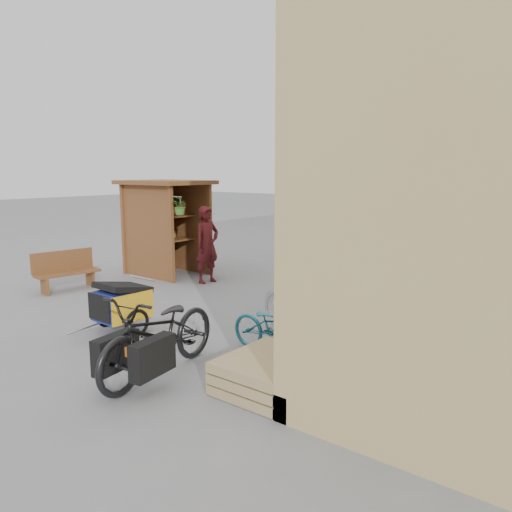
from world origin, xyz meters
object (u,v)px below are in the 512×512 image
Objects in this scene: child_trailer at (121,303)px; bike_5 at (376,277)px; bike_1 at (300,304)px; bike_2 at (347,294)px; bike_4 at (367,284)px; bike_7 at (400,268)px; cargo_bike at (159,335)px; bench at (66,270)px; person_kiosk at (207,245)px; bike_3 at (344,290)px; bike_6 at (390,272)px; pallet_stack at (269,373)px; bike_0 at (276,328)px; kiosk at (163,214)px; shopping_carts at (464,255)px.

bike_5 is (2.58, 4.20, 0.07)m from child_trailer.
bike_1 is 0.93× the size of bike_2.
bike_4 is 1.66m from bike_7.
cargo_bike reaches higher than bike_1.
person_kiosk is (1.97, 2.50, 0.46)m from bench.
bike_1 is 0.99× the size of bike_7.
bike_4 is at bearing 1.12° from bike_2.
cargo_bike is 1.22× the size of bike_2.
bike_3 is (5.86, 2.05, 0.04)m from bench.
cargo_bike is 6.13m from bike_6.
bike_5 reaches higher than pallet_stack.
bike_0 is at bearing -178.90° from bike_4.
bike_5 is at bearing -3.46° from bike_3.
bike_1 is 1.46m from bike_3.
bike_5 is (0.11, 2.56, 0.03)m from bike_1.
pallet_stack is 0.78× the size of bike_0.
bike_0 is 0.95m from bike_1.
child_trailer is at bearing 133.23° from bike_2.
kiosk reaches higher than bike_2.
bench is 6.59m from bike_4.
child_trailer is 3.96m from bike_3.
bike_5 is at bearing 98.90° from pallet_stack.
child_trailer is 0.92× the size of bike_3.
bike_5 is at bearing 1.10° from bike_0.
bike_0 is 2.16m from bike_2.
bike_3 is (-0.18, 0.22, -0.00)m from bike_2.
cargo_bike is at bearing -171.54° from bike_6.
cargo_bike is 1.28× the size of bike_4.
bike_1 reaches higher than bench.
person_kiosk is 1.03× the size of bike_4.
cargo_bike is (4.92, -4.43, -0.99)m from kiosk.
bike_7 is (3.96, 1.97, -0.38)m from person_kiosk.
pallet_stack is at bearing -172.79° from bike_2.
bike_3 is (-0.81, -4.55, -0.12)m from shopping_carts.
bike_2 is at bearing -138.18° from bike_3.
bike_2 is (2.66, 2.87, 0.01)m from child_trailer.
bike_4 is (2.57, 3.86, -0.02)m from child_trailer.
bike_3 is at bearing -90.78° from person_kiosk.
bike_7 is (0.13, 0.25, 0.08)m from bike_6.
bike_6 is (5.40, 1.68, -1.10)m from kiosk.
bike_0 is at bearing -95.15° from shopping_carts.
bike_2 is at bearing -93.52° from person_kiosk.
bike_1 reaches higher than bike_3.
shopping_carts is 1.27× the size of bike_0.
bike_0 reaches higher than pallet_stack.
bike_7 is at bearing -109.23° from shopping_carts.
bike_4 is 1.42m from bike_6.
bike_2 is 0.99m from bike_4.
shopping_carts is (6.67, 6.60, 0.16)m from bench.
shopping_carts is at bearing 32.84° from kiosk.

